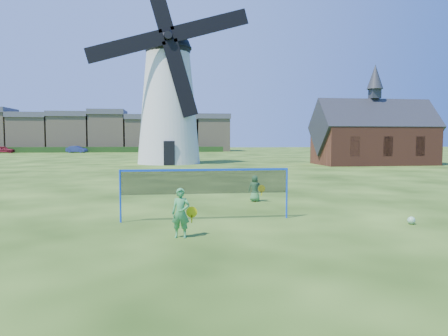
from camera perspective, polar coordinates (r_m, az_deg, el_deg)
name	(u,v)px	position (r m, az deg, el deg)	size (l,w,h in m)	color
ground	(220,217)	(13.06, -0.57, -6.74)	(220.00, 220.00, 0.00)	black
windmill	(169,98)	(41.75, -7.64, 9.56)	(15.06, 6.19, 19.47)	silver
chapel	(374,137)	(42.28, 19.91, 4.09)	(11.24, 5.45, 9.50)	brown
badminton_net	(206,182)	(12.38, -2.53, -2.01)	(5.05, 0.05, 1.55)	blue
player_girl	(181,213)	(10.31, -5.96, -6.18)	(0.67, 0.39, 1.23)	#398F4C
player_boy	(255,188)	(16.22, 4.28, -2.81)	(0.64, 0.45, 1.03)	#428A45
play_ball	(411,220)	(13.08, 24.39, -6.59)	(0.22, 0.22, 0.22)	green
terraced_houses	(66,132)	(86.97, -20.91, 4.71)	(63.03, 8.40, 8.33)	tan
hedge	(54,150)	(81.34, -22.36, 2.34)	(62.00, 0.80, 1.00)	#193814
car_left	(3,150)	(81.65, -28.09, 2.26)	(1.46, 3.63, 1.24)	maroon
car_right	(77,149)	(78.55, -19.60, 2.44)	(1.29, 3.70, 1.22)	navy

